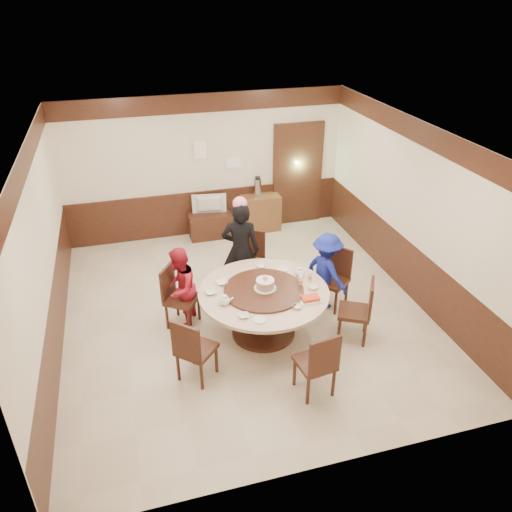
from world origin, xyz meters
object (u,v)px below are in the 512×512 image
object	(u,v)px
shrimp_platter	(310,299)
television	(209,205)
banquet_table	(264,303)
side_cabinet	(260,213)
person_blue	(326,271)
person_standing	(241,250)
person_red	(180,288)
tv_stand	(210,225)
thermos	(258,188)
birthday_cake	(265,284)

from	to	relation	value
shrimp_platter	television	size ratio (longest dim) A/B	0.44
banquet_table	side_cabinet	world-z (taller)	banquet_table
banquet_table	person_blue	world-z (taller)	person_blue
side_cabinet	television	bearing A→B (deg)	-178.38
person_standing	person_red	size ratio (longest dim) A/B	1.30
tv_stand	person_blue	bearing A→B (deg)	-66.34
banquet_table	thermos	bearing A→B (deg)	75.53
banquet_table	person_blue	distance (m)	1.23
person_red	shrimp_platter	bearing A→B (deg)	84.07
tv_stand	television	distance (m)	0.45
side_cabinet	birthday_cake	bearing A→B (deg)	-105.08
person_red	television	world-z (taller)	person_red
birthday_cake	person_standing	bearing A→B (deg)	94.16
person_red	banquet_table	bearing A→B (deg)	87.51
television	thermos	bearing A→B (deg)	-170.43
person_red	shrimp_platter	world-z (taller)	person_red
person_blue	birthday_cake	size ratio (longest dim) A/B	3.97
person_standing	shrimp_platter	world-z (taller)	person_standing
person_blue	thermos	bearing A→B (deg)	-16.90
person_red	television	bearing A→B (deg)	-175.02
television	person_standing	bearing A→B (deg)	99.81
television	side_cabinet	world-z (taller)	television
shrimp_platter	thermos	size ratio (longest dim) A/B	0.79
television	thermos	xyz separation A→B (m)	(1.00, 0.03, 0.24)
shrimp_platter	side_cabinet	size ratio (longest dim) A/B	0.38
person_standing	side_cabinet	distance (m)	2.52
person_blue	side_cabinet	size ratio (longest dim) A/B	1.59
birthday_cake	side_cabinet	size ratio (longest dim) A/B	0.40
thermos	person_standing	bearing A→B (deg)	-112.21
birthday_cake	television	size ratio (longest dim) A/B	0.47
person_red	person_blue	distance (m)	2.27
shrimp_platter	tv_stand	bearing A→B (deg)	100.23
banquet_table	thermos	size ratio (longest dim) A/B	4.90
person_blue	shrimp_platter	size ratio (longest dim) A/B	4.24
banquet_table	television	bearing A→B (deg)	92.25
person_red	person_blue	xyz separation A→B (m)	(2.26, -0.14, -0.00)
birthday_cake	thermos	distance (m)	3.47
shrimp_platter	television	world-z (taller)	television
tv_stand	thermos	bearing A→B (deg)	1.71
person_red	side_cabinet	xyz separation A→B (m)	(2.05, 2.81, -0.26)
banquet_table	person_blue	xyz separation A→B (m)	(1.15, 0.43, 0.10)
birthday_cake	shrimp_platter	distance (m)	0.67
birthday_cake	shrimp_platter	bearing A→B (deg)	-38.70
television	side_cabinet	bearing A→B (deg)	-170.52
person_standing	tv_stand	world-z (taller)	person_standing
birthday_cake	thermos	size ratio (longest dim) A/B	0.84
banquet_table	television	distance (m)	3.35
person_red	thermos	xyz separation A→B (m)	(1.99, 2.81, 0.30)
banquet_table	tv_stand	world-z (taller)	banquet_table
birthday_cake	thermos	bearing A→B (deg)	75.87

